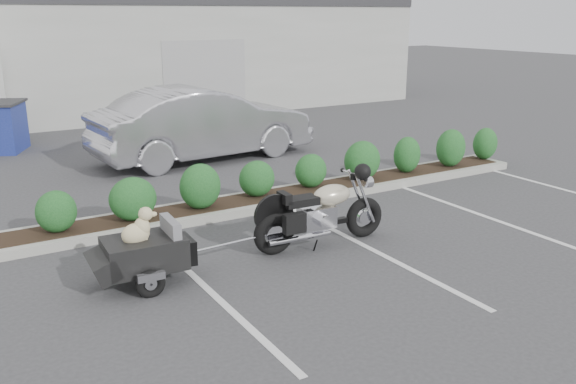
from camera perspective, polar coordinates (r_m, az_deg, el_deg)
ground at (r=9.23m, az=-0.58°, el=-5.54°), size 90.00×90.00×0.00m
planter_kerb at (r=11.48m, az=-1.81°, el=-0.71°), size 12.00×1.00×0.15m
building at (r=24.82m, az=-21.26°, el=11.95°), size 26.00×10.00×4.00m
motorcycle at (r=9.29m, az=3.14°, el=-2.01°), size 2.27×0.76×1.30m
pet_trailer at (r=8.20m, az=-13.40°, el=-5.49°), size 1.81×1.01×1.08m
sedan at (r=15.00m, az=-7.94°, el=6.37°), size 5.48×2.29×1.76m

